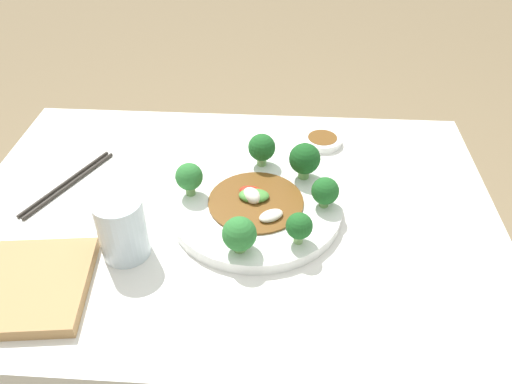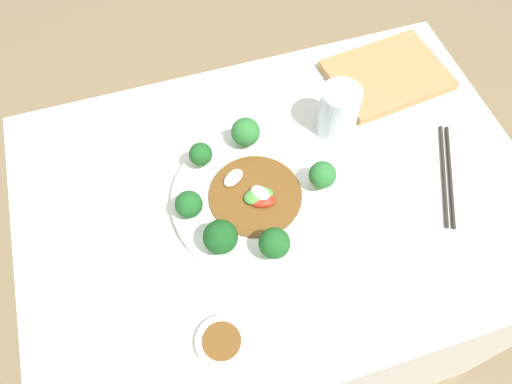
% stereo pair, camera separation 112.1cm
% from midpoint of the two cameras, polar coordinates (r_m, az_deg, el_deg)
% --- Properties ---
extents(table, '(0.95, 0.68, 0.71)m').
position_cam_midpoint_polar(table, '(1.06, -9.54, -43.77)').
color(table, silver).
rests_on(table, ground_plane).
extents(plate, '(0.30, 0.30, 0.02)m').
position_cam_midpoint_polar(plate, '(0.69, -8.69, -40.03)').
color(plate, white).
rests_on(plate, table).
extents(broccoli_north, '(0.05, 0.05, 0.06)m').
position_cam_midpoint_polar(broccoli_north, '(0.64, -14.66, -49.37)').
color(broccoli_north, '#7AAD5B').
rests_on(broccoli_north, plate).
extents(broccoli_southwest, '(0.06, 0.06, 0.07)m').
position_cam_midpoint_polar(broccoli_southwest, '(0.66, 0.87, -33.51)').
color(broccoli_southwest, '#70A356').
rests_on(broccoli_southwest, plate).
extents(broccoli_west, '(0.05, 0.05, 0.06)m').
position_cam_midpoint_polar(broccoli_west, '(0.65, 4.39, -40.74)').
color(broccoli_west, '#70A356').
rests_on(broccoli_west, plate).
extents(broccoli_northwest, '(0.04, 0.04, 0.06)m').
position_cam_midpoint_polar(broccoli_northwest, '(0.63, -1.76, -48.69)').
color(broccoli_northwest, '#89B76B').
rests_on(broccoli_northwest, plate).
extents(broccoli_east, '(0.05, 0.05, 0.06)m').
position_cam_midpoint_polar(broccoli_east, '(0.68, -21.11, -35.94)').
color(broccoli_east, '#70A356').
rests_on(broccoli_east, plate).
extents(broccoli_south, '(0.05, 0.05, 0.07)m').
position_cam_midpoint_polar(broccoli_south, '(0.68, -6.81, -30.10)').
color(broccoli_south, '#89B76B').
rests_on(broccoli_south, plate).
extents(stirfry_center, '(0.17, 0.17, 0.02)m').
position_cam_midpoint_polar(stirfry_center, '(0.68, -8.89, -39.91)').
color(stirfry_center, brown).
rests_on(stirfry_center, plate).
extents(drinking_glass, '(0.08, 0.08, 0.11)m').
position_cam_midpoint_polar(drinking_glass, '(0.70, -34.72, -43.31)').
color(drinking_glass, silver).
rests_on(drinking_glass, table).
extents(chopsticks, '(0.11, 0.21, 0.01)m').
position_cam_midpoint_polar(chopsticks, '(0.84, -36.68, -29.03)').
color(chopsticks, '#2D2823').
rests_on(chopsticks, table).
extents(sauce_dish, '(0.08, 0.08, 0.02)m').
position_cam_midpoint_polar(sauce_dish, '(0.76, 4.93, -24.18)').
color(sauce_dish, white).
rests_on(sauce_dish, table).
extents(cutting_board, '(0.26, 0.20, 0.02)m').
position_cam_midpoint_polar(cutting_board, '(0.82, -49.79, -43.70)').
color(cutting_board, '#AD7F4C').
rests_on(cutting_board, table).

